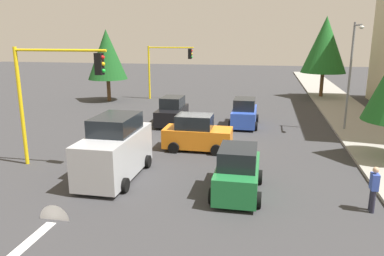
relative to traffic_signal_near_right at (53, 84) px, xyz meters
The scene contains 14 objects.
ground_plane 9.20m from the traffic_signal_near_right, 136.47° to the left, with size 120.00×120.00×0.00m, color #353538.
sidewalk_kerb 19.98m from the traffic_signal_near_right, 124.18° to the left, with size 80.00×4.00×0.15m, color gray.
lane_arrow_near 7.34m from the traffic_signal_near_right, 26.08° to the left, with size 2.40×1.10×1.10m.
traffic_signal_near_right is the anchor object (origin of this frame).
traffic_signal_far_right 20.00m from the traffic_signal_near_right, behind, with size 0.36×4.59×5.21m.
street_lamp_curbside 17.73m from the traffic_signal_near_right, 122.82° to the left, with size 2.15×0.28×7.00m.
tree_roadside_far 28.44m from the traffic_signal_near_right, 147.65° to the left, with size 4.41×4.41×8.07m.
tree_opposite_side 18.77m from the traffic_signal_near_right, 163.59° to the right, with size 3.72×3.72×6.77m.
delivery_van_silver 4.30m from the traffic_signal_near_right, 76.39° to the left, with size 4.80×2.22×2.77m.
car_orange 7.87m from the traffic_signal_near_right, 123.62° to the left, with size 2.02×3.74×1.98m.
car_black 10.56m from the traffic_signal_near_right, 161.65° to the left, with size 3.83×1.94×1.98m.
car_blue 13.42m from the traffic_signal_near_right, 140.80° to the left, with size 3.85×1.93×1.98m.
car_green 9.36m from the traffic_signal_near_right, 80.05° to the left, with size 3.74×1.94×1.98m.
pedestrian_crossing 14.09m from the traffic_signal_near_right, 80.89° to the left, with size 0.40×0.24×1.70m.
Camera 1 is at (21.48, 3.92, 6.17)m, focal length 34.68 mm.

